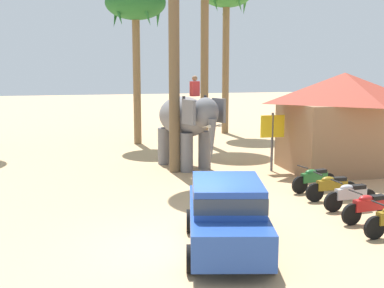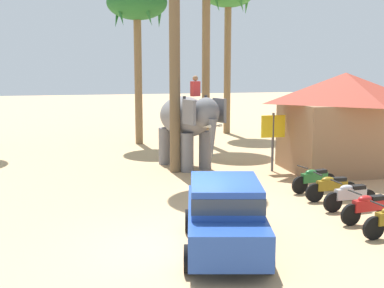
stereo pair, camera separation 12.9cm
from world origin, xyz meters
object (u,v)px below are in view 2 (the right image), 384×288
object	(u,v)px
motorcycle_far_in_row	(332,187)
roadside_hut	(344,119)
elephant_with_mahout	(187,121)
signboard_yellow	(273,130)
motorcycle_end_of_row	(314,179)
motorcycle_fourth_in_row	(350,195)
car_sedan_foreground	(225,213)
motorcycle_mid_row	(369,207)
palm_tree_left_of_road	(137,8)

from	to	relation	value
motorcycle_far_in_row	roadside_hut	world-z (taller)	roadside_hut
elephant_with_mahout	signboard_yellow	size ratio (longest dim) A/B	1.67
motorcycle_end_of_row	signboard_yellow	bearing A→B (deg)	92.37
motorcycle_fourth_in_row	car_sedan_foreground	bearing A→B (deg)	-153.64
car_sedan_foreground	motorcycle_far_in_row	xyz separation A→B (m)	(4.56, 3.35, -0.46)
elephant_with_mahout	motorcycle_far_in_row	size ratio (longest dim) A/B	2.23
motorcycle_fourth_in_row	motorcycle_mid_row	bearing A→B (deg)	-96.04
car_sedan_foreground	roadside_hut	distance (m)	10.48
elephant_with_mahout	motorcycle_end_of_row	bearing A→B (deg)	-55.51
motorcycle_end_of_row	motorcycle_far_in_row	bearing A→B (deg)	-88.25
motorcycle_fourth_in_row	motorcycle_far_in_row	world-z (taller)	same
signboard_yellow	car_sedan_foreground	bearing A→B (deg)	-118.81
elephant_with_mahout	signboard_yellow	distance (m)	3.56
car_sedan_foreground	signboard_yellow	distance (m)	9.12
motorcycle_fourth_in_row	motorcycle_far_in_row	distance (m)	1.08
elephant_with_mahout	signboard_yellow	world-z (taller)	elephant_with_mahout
elephant_with_mahout	roadside_hut	xyz separation A→B (m)	(6.09, -1.94, 0.13)
motorcycle_fourth_in_row	signboard_yellow	world-z (taller)	signboard_yellow
motorcycle_end_of_row	signboard_yellow	world-z (taller)	signboard_yellow
palm_tree_left_of_road	car_sedan_foreground	bearing A→B (deg)	-89.64
palm_tree_left_of_road	signboard_yellow	xyz separation A→B (m)	(4.48, -8.23, -5.58)
palm_tree_left_of_road	motorcycle_far_in_row	bearing A→B (deg)	-70.07
signboard_yellow	motorcycle_end_of_row	bearing A→B (deg)	-87.63
car_sedan_foreground	elephant_with_mahout	world-z (taller)	elephant_with_mahout
elephant_with_mahout	motorcycle_end_of_row	size ratio (longest dim) A/B	2.25
roadside_hut	motorcycle_end_of_row	bearing A→B (deg)	-132.35
palm_tree_left_of_road	roadside_hut	bearing A→B (deg)	-49.90
motorcycle_far_in_row	roadside_hut	bearing A→B (deg)	57.04
car_sedan_foreground	signboard_yellow	world-z (taller)	signboard_yellow
motorcycle_mid_row	car_sedan_foreground	bearing A→B (deg)	-166.42
elephant_with_mahout	motorcycle_fourth_in_row	size ratio (longest dim) A/B	2.23
motorcycle_mid_row	roadside_hut	size ratio (longest dim) A/B	0.36
car_sedan_foreground	motorcycle_far_in_row	distance (m)	5.68
motorcycle_mid_row	signboard_yellow	distance (m)	6.99
car_sedan_foreground	signboard_yellow	bearing A→B (deg)	61.19
motorcycle_end_of_row	palm_tree_left_of_road	bearing A→B (deg)	111.57
motorcycle_fourth_in_row	elephant_with_mahout	bearing A→B (deg)	115.69
motorcycle_mid_row	motorcycle_far_in_row	xyz separation A→B (m)	(0.10, 2.27, 0.00)
car_sedan_foreground	palm_tree_left_of_road	distance (m)	17.39
motorcycle_far_in_row	signboard_yellow	bearing A→B (deg)	92.21
motorcycle_fourth_in_row	motorcycle_end_of_row	size ratio (longest dim) A/B	1.01
elephant_with_mahout	roadside_hut	distance (m)	6.39
motorcycle_fourth_in_row	roadside_hut	distance (m)	6.08
elephant_with_mahout	motorcycle_end_of_row	xyz separation A→B (m)	(3.38, -4.91, -1.53)
motorcycle_fourth_in_row	signboard_yellow	bearing A→B (deg)	92.06
elephant_with_mahout	motorcycle_far_in_row	world-z (taller)	elephant_with_mahout
motorcycle_mid_row	motorcycle_fourth_in_row	xyz separation A→B (m)	(0.13, 1.19, 0.00)
elephant_with_mahout	signboard_yellow	bearing A→B (deg)	-24.26
motorcycle_mid_row	roadside_hut	distance (m)	7.18
elephant_with_mahout	motorcycle_far_in_row	bearing A→B (deg)	-60.65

